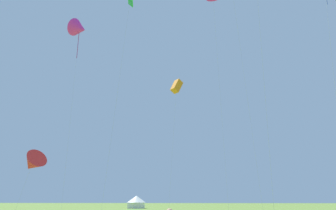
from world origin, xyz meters
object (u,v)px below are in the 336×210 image
kite_magenta_delta (79,29)px  kite_orange_box (177,86)px  kite_green_diamond (130,1)px  festival_tent_center (136,201)px  kite_magenta_parafoil (213,0)px  kite_red_delta (32,163)px

kite_magenta_delta → kite_orange_box: kite_magenta_delta is taller
kite_magenta_delta → kite_green_diamond: bearing=-36.3°
kite_orange_box → festival_tent_center: size_ratio=4.74×
kite_magenta_delta → festival_tent_center: bearing=82.3°
kite_magenta_parafoil → festival_tent_center: size_ratio=7.79×
kite_orange_box → kite_green_diamond: bearing=-117.4°
kite_green_diamond → kite_red_delta: bearing=175.2°
kite_magenta_parafoil → festival_tent_center: (-18.14, 32.18, -33.03)m
kite_magenta_parafoil → kite_orange_box: bearing=155.9°
kite_red_delta → festival_tent_center: 40.47m
kite_orange_box → festival_tent_center: (-11.60, 29.25, -18.55)m
kite_green_diamond → kite_orange_box: bearing=62.6°
kite_orange_box → festival_tent_center: bearing=111.6°
kite_red_delta → kite_magenta_delta: 24.12m
kite_magenta_parafoil → festival_tent_center: kite_magenta_parafoil is taller
kite_magenta_delta → kite_orange_box: (16.11, 3.98, -9.39)m
kite_orange_box → kite_magenta_parafoil: kite_magenta_parafoil is taller
kite_magenta_parafoil → kite_red_delta: bearing=-162.9°
kite_red_delta → kite_magenta_parafoil: bearing=17.1°
kite_red_delta → kite_magenta_parafoil: 38.09m
kite_green_diamond → festival_tent_center: size_ratio=6.81×
kite_red_delta → kite_green_diamond: 25.68m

